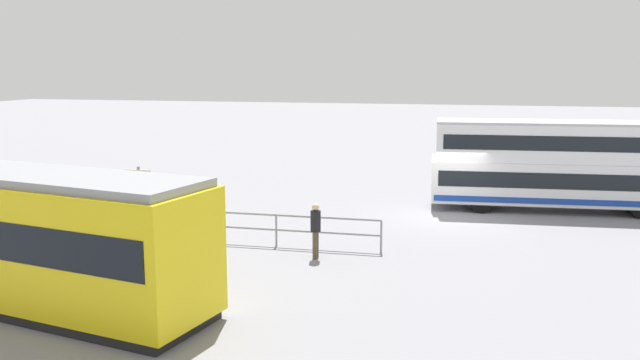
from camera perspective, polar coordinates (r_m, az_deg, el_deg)
name	(u,v)px	position (r m, az deg, el deg)	size (l,w,h in m)	color
ground_plane	(452,218)	(27.06, 11.19, -3.19)	(160.00, 160.00, 0.00)	gray
double_decker_bus	(562,165)	(29.43, 19.91, 1.21)	(10.81, 3.43, 3.70)	white
pedestrian_near_railing	(316,226)	(20.86, -0.38, -3.98)	(0.32, 0.36, 1.75)	#4C3F2D
pedestrian_railing	(276,224)	(22.39, -3.75, -3.78)	(7.12, 0.19, 1.08)	gray
info_sign	(139,188)	(24.38, -15.16, -0.70)	(0.99, 0.13, 2.46)	slate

